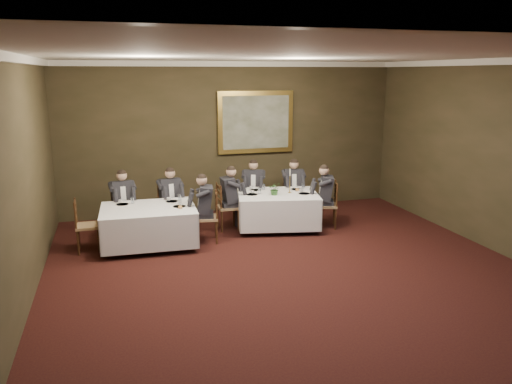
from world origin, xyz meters
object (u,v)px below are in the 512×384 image
chair_sec_endright (208,228)px  diner_sec_endright (207,216)px  chair_main_endright (327,214)px  chair_sec_backleft (124,220)px  diner_main_backleft (254,196)px  painting (256,122)px  candlestick (290,184)px  table_main (278,208)px  chair_main_backleft (254,205)px  diner_main_endleft (228,206)px  centerpiece (275,188)px  diner_main_backright (293,195)px  diner_main_endright (327,204)px  chair_main_backright (293,204)px  chair_sec_endleft (88,236)px  table_second (149,224)px  chair_sec_backright (171,217)px  chair_main_endleft (227,216)px  diner_sec_backright (170,207)px  diner_sec_backleft (123,210)px

chair_sec_endright → diner_sec_endright: bearing=90.0°
chair_main_endright → chair_sec_backleft: same height
diner_main_backleft → painting: 1.78m
chair_sec_endright → candlestick: candlestick is taller
table_main → chair_main_backleft: (-0.26, 0.94, -0.17)m
diner_main_endleft → centerpiece: 1.06m
diner_main_backright → diner_main_endright: same height
chair_main_backright → chair_sec_endleft: bearing=24.8°
table_main → table_second: 2.75m
table_second → diner_sec_endright: diner_sec_endright is taller
diner_main_backright → painting: (-0.62, 0.94, 1.59)m
chair_main_endright → centerpiece: (-1.15, 0.11, 0.62)m
chair_sec_backright → centerpiece: bearing=154.1°
chair_main_backright → diner_main_endright: (0.41, -0.97, 0.23)m
chair_main_endleft → chair_sec_backright: bearing=-105.0°
candlestick → chair_sec_endleft: bearing=-175.1°
diner_sec_backright → painting: bearing=-161.5°
table_main → diner_sec_endright: bearing=-164.8°
chair_main_endleft → diner_sec_backright: bearing=-104.5°
chair_main_endright → chair_sec_endright: same height
table_main → chair_main_backright: size_ratio=1.92×
chair_sec_backleft → chair_sec_endright: same height
chair_main_backleft → chair_main_backright: 0.91m
chair_sec_endright → chair_main_endright: bearing=-75.8°
chair_sec_backleft → chair_main_backright: bearing=176.0°
table_main → painting: 2.36m
chair_sec_endleft → diner_main_endright: bearing=89.9°
diner_main_endright → diner_sec_endright: bearing=114.6°
diner_main_backright → diner_main_endleft: size_ratio=1.00×
table_main → diner_sec_backleft: (-3.16, 0.52, 0.06)m
chair_main_backleft → diner_main_endright: 1.76m
table_second → chair_sec_backright: (0.51, 0.89, -0.17)m
diner_sec_backright → candlestick: size_ratio=2.52×
diner_main_backright → chair_main_backright: bearing=-90.0°
painting → chair_sec_endleft: bearing=-152.1°
chair_sec_backright → chair_sec_endright: bearing=113.3°
chair_main_backright → chair_sec_backright: (-2.83, -0.26, 0.00)m
chair_sec_backright → painting: 3.10m
painting → diner_sec_backright: bearing=-151.6°
table_second → centerpiece: 2.67m
chair_sec_backleft → chair_sec_endright: 1.85m
diner_sec_backright → candlestick: (2.48, -0.49, 0.45)m
chair_sec_backleft → chair_sec_endleft: bearing=45.2°
diner_main_backleft → centerpiece: (0.17, -1.04, 0.39)m
chair_main_endright → centerpiece: bearing=104.1°
table_main → chair_sec_endleft: chair_sec_endleft is taller
table_second → chair_sec_backleft: chair_sec_backleft is taller
chair_sec_endleft → painting: (3.84, 2.03, 1.82)m
diner_main_backright → chair_sec_backright: size_ratio=1.35×
diner_main_backright → chair_main_endright: bearing=124.7°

